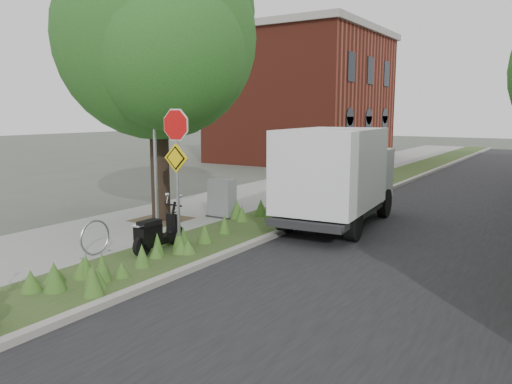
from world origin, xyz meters
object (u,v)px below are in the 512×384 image
Objects in this scene: sign_assembly at (176,151)px; utility_cabinet at (222,199)px; scooter_near at (154,236)px; box_truck at (337,172)px.

utility_cabinet is (-1.40, 3.49, -1.68)m from sign_assembly.
sign_assembly is 1.92m from scooter_near.
sign_assembly is 2.10× the size of scooter_near.
sign_assembly is 0.61× the size of box_truck.
box_truck is at bearing 19.96° from utility_cabinet.
sign_assembly is at bearing 41.91° from scooter_near.
scooter_near is 3.97m from utility_cabinet.
utility_cabinet is (-1.01, 3.84, 0.17)m from scooter_near.
sign_assembly reaches higher than box_truck.
box_truck is at bearing 69.75° from sign_assembly.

